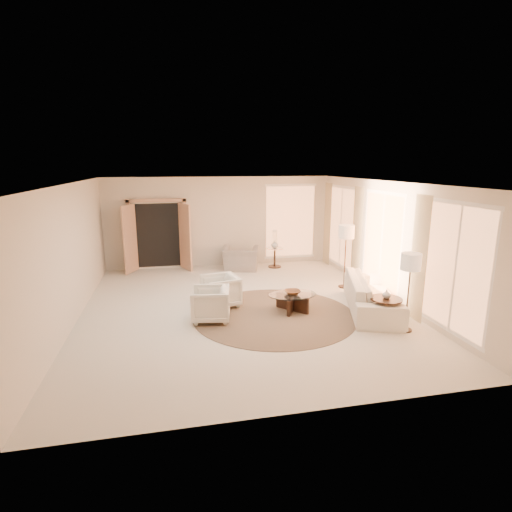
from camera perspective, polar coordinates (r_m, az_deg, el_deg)
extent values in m
cube|color=beige|center=(9.12, -1.95, -7.49)|extent=(7.00, 8.00, 0.02)
cube|color=white|center=(8.55, -2.10, 10.43)|extent=(7.00, 8.00, 0.02)
cube|color=beige|center=(12.63, -5.21, 4.86)|extent=(7.00, 0.04, 2.80)
cube|color=beige|center=(4.99, 6.13, -8.09)|extent=(7.00, 0.04, 2.80)
cube|color=beige|center=(8.83, -24.98, 0.13)|extent=(0.04, 8.00, 2.80)
cube|color=beige|center=(9.94, 18.28, 2.02)|extent=(0.04, 8.00, 2.80)
cube|color=tan|center=(12.49, -13.81, 2.96)|extent=(1.80, 0.12, 2.16)
cube|color=tan|center=(12.28, -17.56, 2.33)|extent=(0.35, 0.66, 2.00)
cube|color=tan|center=(12.23, -10.08, 2.69)|extent=(0.35, 0.66, 2.00)
cylinder|color=#3B2B1F|center=(8.72, 2.61, -8.37)|extent=(4.10, 4.10, 0.01)
imported|color=silver|center=(9.24, 16.27, -5.27)|extent=(1.74, 2.70, 0.73)
imported|color=silver|center=(9.15, -5.12, -4.78)|extent=(0.86, 0.90, 0.79)
imported|color=silver|center=(8.36, -6.53, -6.62)|extent=(0.82, 0.86, 0.78)
imported|color=gray|center=(12.22, -2.19, 0.17)|extent=(1.20, 0.93, 0.93)
cube|color=black|center=(8.92, 5.19, -6.74)|extent=(0.59, 0.65, 0.36)
cube|color=black|center=(8.92, 5.19, -6.74)|extent=(0.45, 0.74, 0.36)
cylinder|color=white|center=(8.85, 5.22, -5.49)|extent=(1.19, 1.19, 0.02)
cylinder|color=black|center=(8.54, 17.84, -9.43)|extent=(0.39, 0.39, 0.03)
cylinder|color=black|center=(8.45, 17.97, -7.70)|extent=(0.06, 0.06, 0.56)
cylinder|color=black|center=(8.35, 18.11, -5.85)|extent=(0.63, 0.63, 0.03)
cylinder|color=#30211A|center=(12.62, 2.67, -1.51)|extent=(0.41, 0.41, 0.03)
cylinder|color=#30211A|center=(12.55, 2.69, -0.24)|extent=(0.06, 0.06, 0.59)
cylinder|color=white|center=(12.49, 2.70, 1.11)|extent=(0.53, 0.53, 0.03)
cylinder|color=#30211A|center=(10.84, 12.41, -4.28)|extent=(0.28, 0.28, 0.03)
cylinder|color=#30211A|center=(10.66, 12.59, -0.75)|extent=(0.03, 0.03, 1.41)
cylinder|color=beige|center=(10.50, 12.80, 3.41)|extent=(0.40, 0.40, 0.34)
cylinder|color=#30211A|center=(8.47, 20.49, -9.83)|extent=(0.26, 0.26, 0.03)
cylinder|color=#30211A|center=(8.25, 20.85, -5.71)|extent=(0.03, 0.03, 1.31)
cylinder|color=beige|center=(8.06, 21.27, -0.76)|extent=(0.38, 0.38, 0.32)
imported|color=brown|center=(8.83, 5.23, -5.17)|extent=(0.36, 0.36, 0.08)
imported|color=silver|center=(8.32, 18.16, -5.21)|extent=(0.19, 0.19, 0.18)
imported|color=silver|center=(12.46, 2.71, 1.69)|extent=(0.28, 0.28, 0.24)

